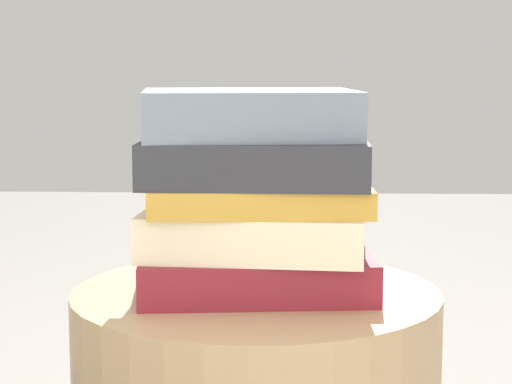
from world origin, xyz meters
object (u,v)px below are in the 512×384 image
object	(u,v)px
book_maroon	(259,273)
book_charcoal	(257,160)
book_cream	(255,230)
book_slate	(249,114)
book_ochre	(261,195)

from	to	relation	value
book_maroon	book_charcoal	size ratio (longest dim) A/B	1.05
book_maroon	book_cream	size ratio (longest dim) A/B	1.06
book_cream	book_slate	world-z (taller)	book_slate
book_ochre	book_slate	size ratio (longest dim) A/B	1.02
book_cream	book_ochre	distance (m)	0.04
book_ochre	book_cream	bearing A→B (deg)	-22.33
book_ochre	book_slate	bearing A→B (deg)	-40.13
book_cream	book_slate	size ratio (longest dim) A/B	1.04
book_maroon	book_ochre	distance (m)	0.10
book_ochre	book_slate	distance (m)	0.10
book_slate	book_cream	bearing A→B (deg)	123.67
book_maroon	book_slate	size ratio (longest dim) A/B	1.10
book_maroon	book_ochre	world-z (taller)	book_ochre
book_charcoal	book_ochre	bearing A→B (deg)	123.65
book_maroon	book_slate	xyz separation A→B (m)	(0.01, -0.02, 0.20)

